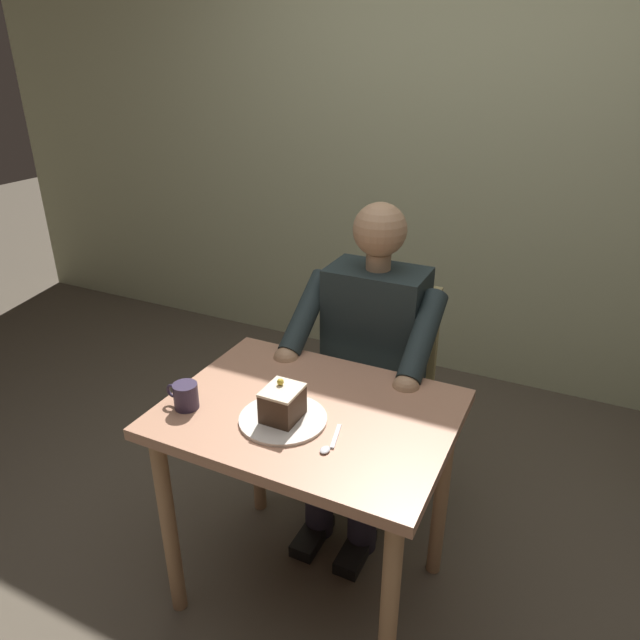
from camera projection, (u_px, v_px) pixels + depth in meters
ground_plane at (311, 586)px, 2.05m from camera, size 14.00×14.00×0.00m
cafe_rear_panel at (471, 101)px, 2.89m from camera, size 6.40×0.12×3.00m
dining_table at (310, 440)px, 1.79m from camera, size 0.86×0.65×0.75m
chair at (381, 382)px, 2.37m from camera, size 0.42×0.42×0.90m
seated_person at (367, 367)px, 2.17m from camera, size 0.53×0.58×1.26m
dessert_plate at (283, 419)px, 1.68m from camera, size 0.26×0.26×0.01m
cake_slice at (283, 403)px, 1.66m from camera, size 0.10×0.12×0.12m
coffee_cup at (185, 395)px, 1.73m from camera, size 0.11×0.07×0.08m
dessert_spoon at (330, 443)px, 1.58m from camera, size 0.04×0.14×0.01m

